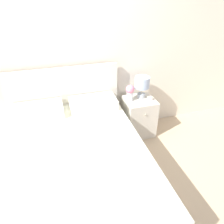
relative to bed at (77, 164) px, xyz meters
name	(u,v)px	position (x,y,z in m)	size (l,w,h in m)	color
ground_plane	(69,135)	(0.00, 1.00, -0.31)	(12.00, 12.00, 0.00)	#CCB28E
wall_back	(59,53)	(0.00, 1.07, 0.99)	(8.00, 0.06, 2.60)	silver
bed	(77,164)	(0.00, 0.00, 0.00)	(1.55, 2.14, 1.13)	white
nightstand	(139,116)	(1.08, 0.77, -0.01)	(0.44, 0.44, 0.60)	silver
table_lamp	(142,84)	(1.12, 0.83, 0.51)	(0.22, 0.22, 0.33)	#A8B2BC
flower_vase	(130,92)	(0.93, 0.79, 0.42)	(0.13, 0.13, 0.24)	white
alarm_clock	(150,98)	(1.21, 0.71, 0.32)	(0.07, 0.04, 0.07)	beige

